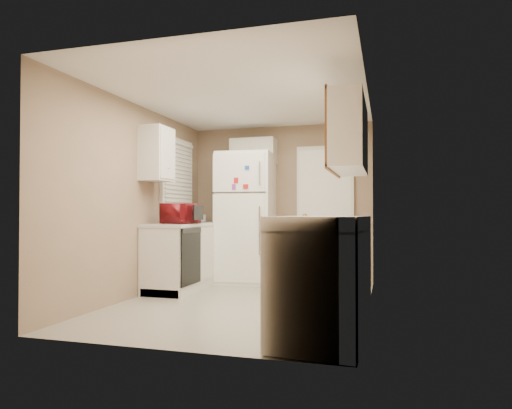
# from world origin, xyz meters

# --- Properties ---
(floor) EXTENTS (3.80, 3.80, 0.00)m
(floor) POSITION_xyz_m (0.00, 0.00, 0.00)
(floor) COLOR #B2AC9C
(floor) RESTS_ON ground
(ceiling) EXTENTS (3.80, 3.80, 0.00)m
(ceiling) POSITION_xyz_m (0.00, 0.00, 2.40)
(ceiling) COLOR white
(ceiling) RESTS_ON floor
(wall_left) EXTENTS (3.80, 3.80, 0.00)m
(wall_left) POSITION_xyz_m (-1.40, 0.00, 1.20)
(wall_left) COLOR gray
(wall_left) RESTS_ON floor
(wall_right) EXTENTS (3.80, 3.80, 0.00)m
(wall_right) POSITION_xyz_m (1.40, 0.00, 1.20)
(wall_right) COLOR gray
(wall_right) RESTS_ON floor
(wall_back) EXTENTS (2.80, 2.80, 0.00)m
(wall_back) POSITION_xyz_m (0.00, 1.90, 1.20)
(wall_back) COLOR gray
(wall_back) RESTS_ON floor
(wall_front) EXTENTS (2.80, 2.80, 0.00)m
(wall_front) POSITION_xyz_m (0.00, -1.90, 1.20)
(wall_front) COLOR gray
(wall_front) RESTS_ON floor
(left_counter) EXTENTS (0.60, 1.80, 0.90)m
(left_counter) POSITION_xyz_m (-1.10, 0.90, 0.45)
(left_counter) COLOR silver
(left_counter) RESTS_ON floor
(dishwasher) EXTENTS (0.03, 0.58, 0.72)m
(dishwasher) POSITION_xyz_m (-0.81, 0.30, 0.49)
(dishwasher) COLOR black
(dishwasher) RESTS_ON floor
(sink) EXTENTS (0.54, 0.74, 0.16)m
(sink) POSITION_xyz_m (-1.10, 1.05, 0.86)
(sink) COLOR gray
(sink) RESTS_ON left_counter
(microwave) EXTENTS (0.51, 0.33, 0.32)m
(microwave) POSITION_xyz_m (-0.99, 0.39, 1.05)
(microwave) COLOR maroon
(microwave) RESTS_ON left_counter
(soap_bottle) EXTENTS (0.10, 0.10, 0.17)m
(soap_bottle) POSITION_xyz_m (-1.15, 1.49, 1.00)
(soap_bottle) COLOR silver
(soap_bottle) RESTS_ON left_counter
(window_blinds) EXTENTS (0.10, 0.98, 1.08)m
(window_blinds) POSITION_xyz_m (-1.36, 1.05, 1.60)
(window_blinds) COLOR silver
(window_blinds) RESTS_ON wall_left
(upper_cabinet_left) EXTENTS (0.30, 0.45, 0.70)m
(upper_cabinet_left) POSITION_xyz_m (-1.25, 0.22, 1.80)
(upper_cabinet_left) COLOR silver
(upper_cabinet_left) RESTS_ON wall_left
(refrigerator) EXTENTS (0.85, 0.83, 1.94)m
(refrigerator) POSITION_xyz_m (-0.44, 1.53, 0.97)
(refrigerator) COLOR white
(refrigerator) RESTS_ON floor
(cabinet_over_fridge) EXTENTS (0.70, 0.30, 0.40)m
(cabinet_over_fridge) POSITION_xyz_m (-0.40, 1.75, 2.00)
(cabinet_over_fridge) COLOR silver
(cabinet_over_fridge) RESTS_ON wall_back
(interior_door) EXTENTS (0.86, 0.06, 2.08)m
(interior_door) POSITION_xyz_m (0.70, 1.86, 1.02)
(interior_door) COLOR white
(interior_door) RESTS_ON floor
(right_counter) EXTENTS (0.60, 2.00, 0.90)m
(right_counter) POSITION_xyz_m (1.10, -0.80, 0.45)
(right_counter) COLOR silver
(right_counter) RESTS_ON floor
(stove) EXTENTS (0.76, 0.90, 1.03)m
(stove) POSITION_xyz_m (1.09, -1.46, 0.51)
(stove) COLOR white
(stove) RESTS_ON floor
(upper_cabinet_right) EXTENTS (0.30, 1.20, 0.70)m
(upper_cabinet_right) POSITION_xyz_m (1.25, -0.50, 1.80)
(upper_cabinet_right) COLOR silver
(upper_cabinet_right) RESTS_ON wall_right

